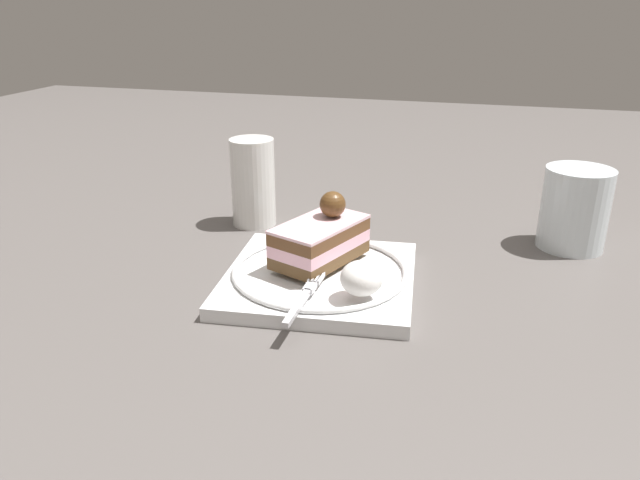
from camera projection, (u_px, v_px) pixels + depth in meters
The scene contains 7 objects.
ground_plane at pixel (286, 294), 0.60m from camera, with size 2.40×2.40×0.00m, color #585250.
dessert_plate at pixel (320, 276), 0.62m from camera, with size 0.21×0.21×0.02m.
cake_slice at pixel (321, 238), 0.63m from camera, with size 0.09×0.12×0.07m.
whipped_cream_dollop at pixel (361, 278), 0.55m from camera, with size 0.04×0.04×0.03m, color white.
fork at pixel (305, 296), 0.55m from camera, with size 0.01×0.10×0.00m.
drink_glass_near at pixel (253, 188), 0.77m from camera, with size 0.06×0.06×0.11m.
drink_glass_far at pixel (574, 213), 0.70m from camera, with size 0.08×0.08×0.09m.
Camera 1 is at (-0.18, 0.51, 0.28)m, focal length 34.01 mm.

